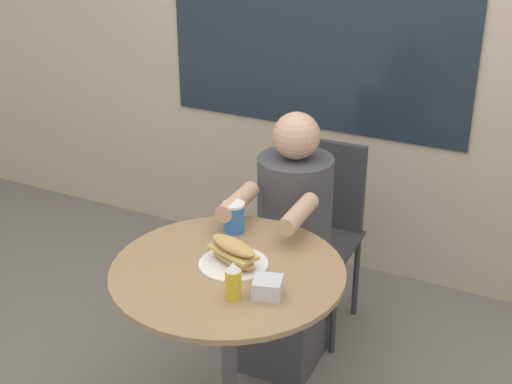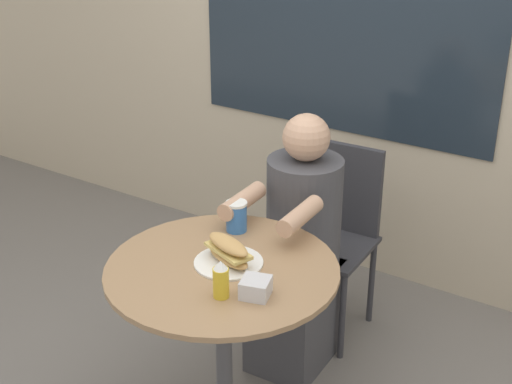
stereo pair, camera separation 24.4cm
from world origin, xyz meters
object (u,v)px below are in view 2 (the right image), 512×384
sandwich_on_plate (228,254)px  drink_cup (236,216)px  diner_chair (336,222)px  cafe_table (223,314)px  condiment_bottle (221,279)px  seated_diner (299,260)px

sandwich_on_plate → drink_cup: (-0.12, 0.22, 0.02)m
diner_chair → cafe_table: bearing=89.3°
cafe_table → sandwich_on_plate: sandwich_on_plate is taller
cafe_table → condiment_bottle: (0.10, -0.15, 0.26)m
cafe_table → drink_cup: bearing=113.9°
seated_diner → sandwich_on_plate: size_ratio=4.68×
seated_diner → cafe_table: bearing=89.8°
cafe_table → diner_chair: size_ratio=0.93×
sandwich_on_plate → condiment_bottle: (0.10, -0.18, 0.02)m
cafe_table → seated_diner: (-0.02, 0.57, -0.06)m
cafe_table → sandwich_on_plate: 0.24m
diner_chair → sandwich_on_plate: diner_chair is taller
cafe_table → sandwich_on_plate: (0.01, 0.03, 0.23)m
condiment_bottle → cafe_table: bearing=124.9°
diner_chair → drink_cup: diner_chair is taller
diner_chair → seated_diner: size_ratio=0.78×
diner_chair → seated_diner: seated_diner is taller
seated_diner → sandwich_on_plate: seated_diner is taller
condiment_bottle → seated_diner: bearing=99.8°
diner_chair → drink_cup: bearing=80.5°
drink_cup → condiment_bottle: size_ratio=0.90×
seated_diner → condiment_bottle: bearing=97.5°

